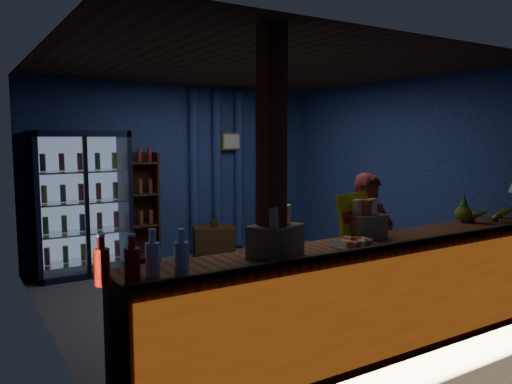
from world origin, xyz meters
TOP-DOWN VIEW (x-y plane):
  - ground at (0.00, 0.00)m, footprint 4.60×4.60m
  - room_walls at (0.00, 0.00)m, footprint 4.60×4.60m
  - counter at (0.00, -1.91)m, footprint 4.40×0.57m
  - support_post at (-1.05, -1.90)m, footprint 0.16×0.16m
  - beverage_cooler at (-1.55, 1.92)m, footprint 1.20×0.62m
  - bottle_shelf at (-0.70, 2.06)m, footprint 0.50×0.28m
  - curtain_folds at (1.00, 2.14)m, footprint 1.74×0.14m
  - framed_picture at (0.85, 2.10)m, footprint 0.36×0.04m
  - shopkeeper at (0.42, -1.40)m, footprint 0.59×0.44m
  - green_chair at (1.19, 1.27)m, footprint 0.76×0.77m
  - side_table at (0.20, 1.48)m, footprint 0.68×0.59m
  - yellow_sign at (-0.04, -1.68)m, footprint 0.49×0.23m
  - soda_bottles at (-2.05, -2.01)m, footprint 0.56×0.17m
  - snack_box_left at (-1.01, -1.89)m, footprint 0.44×0.41m
  - snack_box_centre at (0.02, -1.74)m, footprint 0.32×0.26m
  - pastry_tray at (-0.31, -1.99)m, footprint 0.41×0.41m
  - banana_bunches at (1.75, -1.83)m, footprint 0.71×0.28m
  - pineapple at (1.41, -1.72)m, footprint 0.17×0.17m

SIDE VIEW (x-z plane):
  - ground at x=0.00m, z-range 0.00..0.00m
  - green_chair at x=1.19m, z-range 0.00..0.53m
  - side_table at x=0.20m, z-range -0.05..0.58m
  - counter at x=0.00m, z-range -0.02..0.97m
  - shopkeeper at x=0.42m, z-range 0.00..1.47m
  - bottle_shelf at x=-0.70m, z-range -0.01..1.59m
  - beverage_cooler at x=-1.55m, z-range -0.02..1.88m
  - pastry_tray at x=-0.31m, z-range 0.94..1.01m
  - banana_bunches at x=1.75m, z-range 0.95..1.11m
  - snack_box_centre at x=0.02m, z-range 0.90..1.24m
  - pineapple at x=1.41m, z-range 0.93..1.21m
  - soda_bottles at x=-2.05m, z-range 0.92..1.22m
  - snack_box_left at x=-1.01m, z-range 0.90..1.27m
  - yellow_sign at x=-0.04m, z-range 0.95..1.33m
  - support_post at x=-1.05m, z-range 0.00..2.60m
  - curtain_folds at x=1.00m, z-range 0.05..2.55m
  - room_walls at x=0.00m, z-range -0.73..3.87m
  - framed_picture at x=0.85m, z-range 1.61..1.89m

